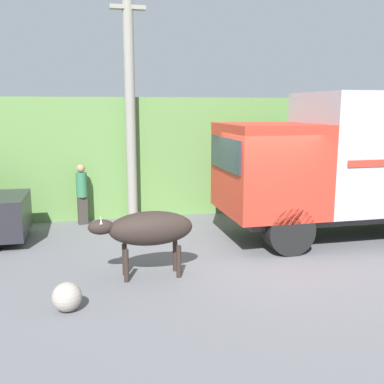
# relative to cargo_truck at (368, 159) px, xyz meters

# --- Properties ---
(ground_plane) EXTENTS (60.00, 60.00, 0.00)m
(ground_plane) POSITION_rel_cargo_truck_xyz_m (-3.10, -0.90, -1.85)
(ground_plane) COLOR slate
(hillside_embankment) EXTENTS (32.00, 5.17, 3.31)m
(hillside_embankment) POSITION_rel_cargo_truck_xyz_m (-3.10, 5.54, -0.19)
(hillside_embankment) COLOR #608C47
(hillside_embankment) RESTS_ON ground_plane
(building_backdrop) EXTENTS (5.32, 2.70, 3.24)m
(building_backdrop) POSITION_rel_cargo_truck_xyz_m (-6.51, 4.54, -0.21)
(building_backdrop) COLOR #8CC69E
(building_backdrop) RESTS_ON ground_plane
(cargo_truck) EXTENTS (6.70, 2.42, 3.38)m
(cargo_truck) POSITION_rel_cargo_truck_xyz_m (0.00, 0.00, 0.00)
(cargo_truck) COLOR #2D2D2D
(cargo_truck) RESTS_ON ground_plane
(brown_cow) EXTENTS (1.87, 0.62, 1.22)m
(brown_cow) POSITION_rel_cargo_truck_xyz_m (-5.44, -1.57, -0.96)
(brown_cow) COLOR #2D231E
(brown_cow) RESTS_ON ground_plane
(pedestrian_on_hill) EXTENTS (0.34, 0.34, 1.59)m
(pedestrian_on_hill) POSITION_rel_cargo_truck_xyz_m (-6.63, 2.55, -0.96)
(pedestrian_on_hill) COLOR #38332D
(pedestrian_on_hill) RESTS_ON ground_plane
(utility_pole) EXTENTS (0.90, 0.27, 6.25)m
(utility_pole) POSITION_rel_cargo_truck_xyz_m (-5.31, 2.61, 1.37)
(utility_pole) COLOR gray
(utility_pole) RESTS_ON ground_plane
(roadside_rock) EXTENTS (0.45, 0.45, 0.45)m
(roadside_rock) POSITION_rel_cargo_truck_xyz_m (-6.84, -2.70, -1.62)
(roadside_rock) COLOR gray
(roadside_rock) RESTS_ON ground_plane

